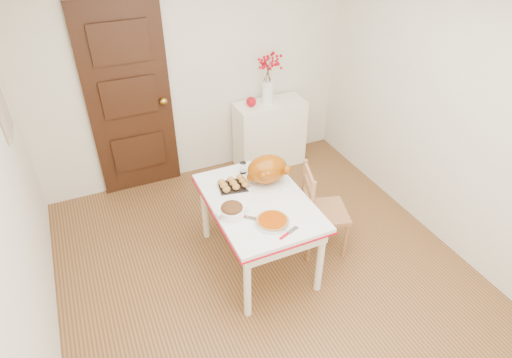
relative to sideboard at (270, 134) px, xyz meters
name	(u,v)px	position (x,y,z in m)	size (l,w,h in m)	color
floor	(273,283)	(-0.82, -1.78, -0.41)	(3.50, 4.00, 0.00)	#503117
wall_back	(192,70)	(-0.82, 0.22, 0.84)	(3.50, 0.00, 2.50)	silver
wall_left	(6,230)	(-2.57, -1.78, 0.84)	(0.00, 4.00, 2.50)	silver
wall_right	(461,117)	(0.93, -1.78, 0.84)	(0.00, 4.00, 2.50)	silver
door_back	(130,102)	(-1.52, 0.19, 0.62)	(0.85, 0.06, 2.06)	black
photo_board	(2,108)	(-2.55, -0.58, 1.09)	(0.03, 0.35, 0.45)	tan
sideboard	(270,134)	(0.00, 0.00, 0.00)	(0.81, 0.36, 0.81)	white
kitchen_table	(258,231)	(-0.82, -1.48, -0.05)	(0.81, 1.19, 0.71)	white
chair_oak	(325,210)	(-0.19, -1.56, 0.04)	(0.39, 0.39, 0.89)	#A17144
berry_vase	(268,80)	(-0.03, 0.00, 0.69)	(0.29, 0.29, 0.56)	white
apple	(251,102)	(-0.24, 0.00, 0.46)	(0.11, 0.11, 0.11)	#AB0513
turkey_platter	(267,171)	(-0.65, -1.29, 0.44)	(0.42, 0.34, 0.27)	#934006
pumpkin_pie	(273,221)	(-0.85, -1.80, 0.33)	(0.26, 0.26, 0.05)	#9A3300
stuffing_dish	(232,210)	(-1.09, -1.57, 0.35)	(0.26, 0.20, 0.10)	#41230C
rolls_tray	(233,184)	(-0.94, -1.22, 0.34)	(0.25, 0.20, 0.07)	#BA7A2A
pie_server	(289,233)	(-0.78, -1.95, 0.31)	(0.20, 0.06, 0.01)	silver
carving_knife	(250,218)	(-0.98, -1.67, 0.31)	(0.27, 0.06, 0.01)	silver
drinking_glass	(243,168)	(-0.78, -1.05, 0.36)	(0.06, 0.06, 0.11)	white
shaker_pair	(263,162)	(-0.56, -1.02, 0.34)	(0.08, 0.03, 0.08)	white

